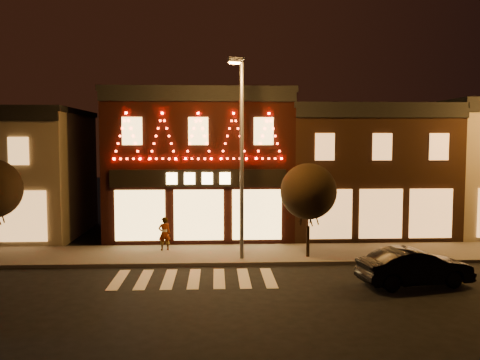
{
  "coord_description": "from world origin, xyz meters",
  "views": [
    {
      "loc": [
        0.88,
        -16.21,
        5.57
      ],
      "look_at": [
        1.84,
        4.0,
        3.97
      ],
      "focal_mm": 38.33,
      "sensor_mm": 36.0,
      "label": 1
    }
  ],
  "objects": [
    {
      "name": "ground",
      "position": [
        0.0,
        0.0,
        0.0
      ],
      "size": [
        120.0,
        120.0,
        0.0
      ],
      "primitive_type": "plane",
      "color": "black",
      "rests_on": "ground"
    },
    {
      "name": "sidewalk_far",
      "position": [
        2.0,
        8.0,
        0.07
      ],
      "size": [
        44.0,
        4.0,
        0.15
      ],
      "primitive_type": "cube",
      "color": "#47423D",
      "rests_on": "ground"
    },
    {
      "name": "building_pulp",
      "position": [
        0.0,
        13.98,
        4.16
      ],
      "size": [
        10.2,
        8.34,
        8.3
      ],
      "color": "black",
      "rests_on": "ground"
    },
    {
      "name": "building_right_a",
      "position": [
        9.5,
        13.99,
        3.76
      ],
      "size": [
        9.2,
        8.28,
        7.5
      ],
      "color": "#311C11",
      "rests_on": "ground"
    },
    {
      "name": "streetlamp_mid",
      "position": [
        2.0,
        6.55,
        5.34
      ],
      "size": [
        0.77,
        2.03,
        8.85
      ],
      "rotation": [
        0.0,
        0.0,
        0.22
      ],
      "color": "#59595E",
      "rests_on": "sidewalk_far"
    },
    {
      "name": "tree_right",
      "position": [
        5.14,
        7.06,
        3.19
      ],
      "size": [
        2.6,
        2.6,
        4.34
      ],
      "rotation": [
        0.0,
        0.0,
        0.17
      ],
      "color": "black",
      "rests_on": "sidewalk_far"
    },
    {
      "name": "dark_sedan",
      "position": [
        8.47,
        2.69,
        0.71
      ],
      "size": [
        4.49,
        2.18,
        1.42
      ],
      "primitive_type": "imported",
      "rotation": [
        0.0,
        0.0,
        1.73
      ],
      "color": "black",
      "rests_on": "ground"
    },
    {
      "name": "pedestrian",
      "position": [
        -1.65,
        8.74,
        0.97
      ],
      "size": [
        0.69,
        0.55,
        1.64
      ],
      "primitive_type": "imported",
      "rotation": [
        0.0,
        0.0,
        3.44
      ],
      "color": "gray",
      "rests_on": "sidewalk_far"
    }
  ]
}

